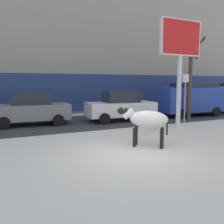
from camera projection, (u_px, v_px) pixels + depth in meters
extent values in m
plane|color=silver|center=(130.00, 154.00, 8.23)|extent=(120.00, 120.00, 0.00)
cube|color=#333338|center=(71.00, 123.00, 14.51)|extent=(60.00, 5.60, 0.01)
cube|color=gray|center=(45.00, 31.00, 20.04)|extent=(44.00, 6.00, 13.00)
cube|color=navy|center=(55.00, 93.00, 17.89)|extent=(43.12, 0.10, 2.80)
ellipsoid|color=silver|center=(149.00, 119.00, 9.07)|extent=(1.45, 1.37, 0.64)
ellipsoid|color=black|center=(152.00, 117.00, 9.19)|extent=(0.61, 0.58, 0.40)
cylinder|color=black|center=(134.00, 137.00, 9.08)|extent=(0.12, 0.12, 0.70)
cylinder|color=black|center=(136.00, 135.00, 9.46)|extent=(0.12, 0.12, 0.70)
cylinder|color=black|center=(161.00, 139.00, 8.83)|extent=(0.12, 0.12, 0.70)
cylinder|color=black|center=(162.00, 137.00, 9.20)|extent=(0.12, 0.12, 0.70)
cylinder|color=silver|center=(129.00, 114.00, 9.24)|extent=(0.53, 0.51, 0.44)
ellipsoid|color=black|center=(123.00, 111.00, 9.28)|extent=(0.49, 0.47, 0.28)
cone|color=beige|center=(123.00, 107.00, 9.15)|extent=(0.12, 0.13, 0.15)
cone|color=beige|center=(125.00, 106.00, 9.36)|extent=(0.12, 0.13, 0.15)
cylinder|color=black|center=(167.00, 127.00, 8.92)|extent=(0.06, 0.06, 0.60)
ellipsoid|color=beige|center=(153.00, 128.00, 9.06)|extent=(0.37, 0.36, 0.20)
cylinder|color=silver|center=(179.00, 91.00, 12.99)|extent=(0.24, 0.24, 3.80)
cube|color=silver|center=(181.00, 38.00, 12.67)|extent=(2.52, 0.25, 1.82)
cube|color=red|center=(181.00, 38.00, 12.64)|extent=(2.40, 0.21, 1.70)
cube|color=slate|center=(31.00, 112.00, 13.72)|extent=(4.32, 2.07, 0.84)
cube|color=#1E232D|center=(30.00, 98.00, 13.63)|extent=(2.11, 1.69, 0.68)
cylinder|color=black|center=(54.00, 116.00, 15.07)|extent=(0.65, 0.27, 0.64)
cylinder|color=black|center=(58.00, 120.00, 13.44)|extent=(0.65, 0.27, 0.64)
cylinder|color=black|center=(5.00, 118.00, 14.09)|extent=(0.65, 0.27, 0.64)
cylinder|color=black|center=(4.00, 123.00, 12.46)|extent=(0.65, 0.27, 0.64)
cube|color=white|center=(121.00, 109.00, 15.24)|extent=(4.32, 2.07, 0.84)
cube|color=#1E232D|center=(121.00, 97.00, 15.15)|extent=(2.11, 1.69, 0.68)
cylinder|color=black|center=(134.00, 113.00, 16.59)|extent=(0.65, 0.27, 0.64)
cylinder|color=black|center=(147.00, 116.00, 14.96)|extent=(0.65, 0.27, 0.64)
cylinder|color=black|center=(95.00, 115.00, 15.61)|extent=(0.65, 0.27, 0.64)
cylinder|color=black|center=(105.00, 119.00, 13.98)|extent=(0.65, 0.27, 0.64)
cube|color=#233D9E|center=(190.00, 99.00, 17.51)|extent=(4.73, 2.24, 1.70)
cube|color=#1E232D|center=(194.00, 85.00, 17.50)|extent=(3.12, 1.89, 0.30)
cylinder|color=black|center=(198.00, 109.00, 19.03)|extent=(0.65, 0.27, 0.64)
cylinder|color=black|center=(216.00, 112.00, 17.27)|extent=(0.65, 0.27, 0.64)
cylinder|color=black|center=(164.00, 111.00, 17.95)|extent=(0.65, 0.27, 0.64)
cylinder|color=black|center=(181.00, 114.00, 16.19)|extent=(0.65, 0.27, 0.64)
cylinder|color=black|center=(209.00, 107.00, 20.46)|extent=(0.65, 0.27, 0.64)
cylinder|color=#282833|center=(15.00, 113.00, 15.80)|extent=(0.24, 0.24, 0.88)
cube|color=#2D4C93|center=(15.00, 101.00, 15.71)|extent=(0.36, 0.22, 0.64)
sphere|color=beige|center=(14.00, 94.00, 15.66)|extent=(0.20, 0.20, 0.20)
cylinder|color=#4C3828|center=(190.00, 78.00, 15.78)|extent=(0.25, 0.25, 5.25)
cylinder|color=#4C3828|center=(185.00, 40.00, 15.52)|extent=(0.54, 0.84, 1.15)
cylinder|color=#4C3828|center=(197.00, 44.00, 15.79)|extent=(0.20, 1.13, 0.61)
cylinder|color=#4C3828|center=(199.00, 44.00, 15.67)|extent=(0.33, 1.20, 0.80)
cylinder|color=#4C3828|center=(190.00, 54.00, 15.21)|extent=(0.70, 0.76, 0.67)
cylinder|color=gray|center=(185.00, 103.00, 14.15)|extent=(0.08, 0.08, 2.40)
cube|color=silver|center=(186.00, 78.00, 13.98)|extent=(0.44, 0.04, 0.44)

